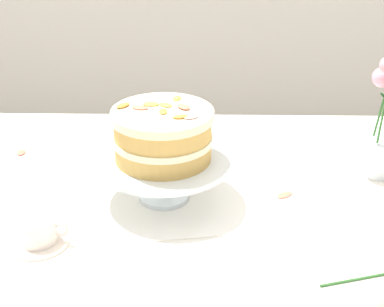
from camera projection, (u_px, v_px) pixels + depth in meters
dining_table at (210, 244)px, 1.32m from camera, size 1.40×1.00×0.74m
linen_napkin at (164, 198)px, 1.32m from camera, size 0.37×0.37×0.00m
cake_stand at (163, 166)px, 1.29m from camera, size 0.29×0.29×0.10m
layer_cake at (163, 135)px, 1.25m from camera, size 0.21×0.21×0.12m
teacup at (38, 234)px, 1.16m from camera, size 0.12×0.12×0.05m
fallen_rose at (377, 298)px, 1.00m from camera, size 0.13×0.11×0.04m
loose_petal_1 at (21, 152)px, 1.52m from camera, size 0.02×0.03×0.01m
loose_petal_3 at (285, 195)px, 1.34m from camera, size 0.05×0.04×0.00m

